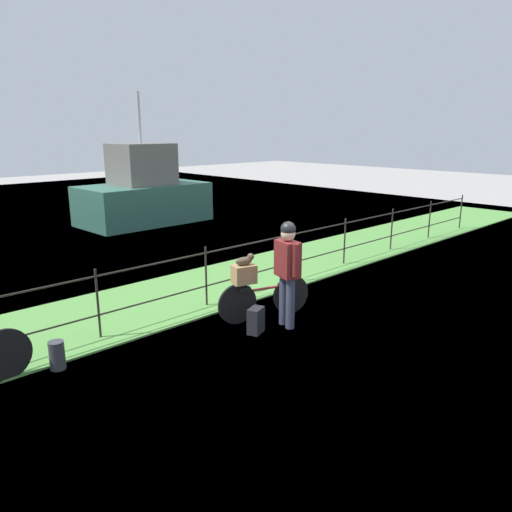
{
  "coord_description": "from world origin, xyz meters",
  "views": [
    {
      "loc": [
        -5.98,
        -4.62,
        3.02
      ],
      "look_at": [
        -0.32,
        1.31,
        0.9
      ],
      "focal_mm": 34.31,
      "sensor_mm": 36.0,
      "label": 1
    }
  ],
  "objects_px": {
    "mooring_bollard": "(57,355)",
    "moored_boat_mid": "(143,194)",
    "cyclist_person": "(288,265)",
    "terrier_dog": "(245,260)",
    "bicycle_main": "(264,298)",
    "backpack_on_paving": "(256,320)",
    "wooden_crate": "(244,274)"
  },
  "relations": [
    {
      "from": "cyclist_person",
      "to": "mooring_bollard",
      "type": "relative_size",
      "value": 4.41
    },
    {
      "from": "terrier_dog",
      "to": "moored_boat_mid",
      "type": "relative_size",
      "value": 0.08
    },
    {
      "from": "cyclist_person",
      "to": "backpack_on_paving",
      "type": "height_order",
      "value": "cyclist_person"
    },
    {
      "from": "cyclist_person",
      "to": "bicycle_main",
      "type": "bearing_deg",
      "value": 94.26
    },
    {
      "from": "bicycle_main",
      "to": "terrier_dog",
      "type": "relative_size",
      "value": 4.95
    },
    {
      "from": "mooring_bollard",
      "to": "moored_boat_mid",
      "type": "distance_m",
      "value": 10.44
    },
    {
      "from": "bicycle_main",
      "to": "moored_boat_mid",
      "type": "distance_m",
      "value": 9.43
    },
    {
      "from": "bicycle_main",
      "to": "cyclist_person",
      "type": "relative_size",
      "value": 0.95
    },
    {
      "from": "cyclist_person",
      "to": "backpack_on_paving",
      "type": "xyz_separation_m",
      "value": [
        -0.54,
        0.14,
        -0.8
      ]
    },
    {
      "from": "moored_boat_mid",
      "to": "backpack_on_paving",
      "type": "bearing_deg",
      "value": -111.6
    },
    {
      "from": "wooden_crate",
      "to": "mooring_bollard",
      "type": "height_order",
      "value": "wooden_crate"
    },
    {
      "from": "backpack_on_paving",
      "to": "moored_boat_mid",
      "type": "xyz_separation_m",
      "value": [
        3.65,
        9.21,
        0.75
      ]
    },
    {
      "from": "wooden_crate",
      "to": "moored_boat_mid",
      "type": "distance_m",
      "value": 9.44
    },
    {
      "from": "mooring_bollard",
      "to": "bicycle_main",
      "type": "bearing_deg",
      "value": -10.59
    },
    {
      "from": "bicycle_main",
      "to": "mooring_bollard",
      "type": "relative_size",
      "value": 4.2
    },
    {
      "from": "cyclist_person",
      "to": "moored_boat_mid",
      "type": "height_order",
      "value": "moored_boat_mid"
    },
    {
      "from": "terrier_dog",
      "to": "wooden_crate",
      "type": "bearing_deg",
      "value": 163.83
    },
    {
      "from": "wooden_crate",
      "to": "cyclist_person",
      "type": "xyz_separation_m",
      "value": [
        0.38,
        -0.58,
        0.19
      ]
    },
    {
      "from": "wooden_crate",
      "to": "backpack_on_paving",
      "type": "relative_size",
      "value": 0.89
    },
    {
      "from": "wooden_crate",
      "to": "cyclist_person",
      "type": "relative_size",
      "value": 0.21
    },
    {
      "from": "wooden_crate",
      "to": "mooring_bollard",
      "type": "relative_size",
      "value": 0.93
    },
    {
      "from": "cyclist_person",
      "to": "moored_boat_mid",
      "type": "relative_size",
      "value": 0.4
    },
    {
      "from": "bicycle_main",
      "to": "moored_boat_mid",
      "type": "xyz_separation_m",
      "value": [
        3.14,
        8.87,
        0.6
      ]
    },
    {
      "from": "cyclist_person",
      "to": "terrier_dog",
      "type": "bearing_deg",
      "value": 122.03
    },
    {
      "from": "terrier_dog",
      "to": "backpack_on_paving",
      "type": "distance_m",
      "value": 0.96
    },
    {
      "from": "bicycle_main",
      "to": "moored_boat_mid",
      "type": "height_order",
      "value": "moored_boat_mid"
    },
    {
      "from": "mooring_bollard",
      "to": "moored_boat_mid",
      "type": "relative_size",
      "value": 0.09
    },
    {
      "from": "cyclist_person",
      "to": "moored_boat_mid",
      "type": "xyz_separation_m",
      "value": [
        3.1,
        9.35,
        -0.05
      ]
    },
    {
      "from": "bicycle_main",
      "to": "mooring_bollard",
      "type": "distance_m",
      "value": 3.23
    },
    {
      "from": "bicycle_main",
      "to": "mooring_bollard",
      "type": "bearing_deg",
      "value": 169.41
    },
    {
      "from": "backpack_on_paving",
      "to": "bicycle_main",
      "type": "bearing_deg",
      "value": -167.3
    },
    {
      "from": "cyclist_person",
      "to": "backpack_on_paving",
      "type": "relative_size",
      "value": 4.21
    }
  ]
}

